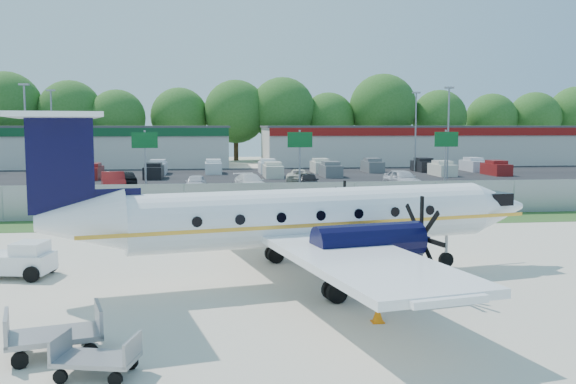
{
  "coord_description": "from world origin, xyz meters",
  "views": [
    {
      "loc": [
        -3.67,
        -23.04,
        5.38
      ],
      "look_at": [
        0.0,
        6.0,
        2.3
      ],
      "focal_mm": 40.0,
      "sensor_mm": 36.0,
      "label": 1
    }
  ],
  "objects": [
    {
      "name": "ground",
      "position": [
        0.0,
        0.0,
        0.0
      ],
      "size": [
        170.0,
        170.0,
        0.0
      ],
      "primitive_type": "plane",
      "color": "beige",
      "rests_on": "ground"
    },
    {
      "name": "grass_verge",
      "position": [
        0.0,
        12.0,
        0.01
      ],
      "size": [
        170.0,
        4.0,
        0.02
      ],
      "primitive_type": "cube",
      "color": "#2D561E",
      "rests_on": "ground"
    },
    {
      "name": "access_road",
      "position": [
        0.0,
        19.0,
        0.01
      ],
      "size": [
        170.0,
        8.0,
        0.02
      ],
      "primitive_type": "cube",
      "color": "black",
      "rests_on": "ground"
    },
    {
      "name": "parking_lot",
      "position": [
        0.0,
        40.0,
        0.01
      ],
      "size": [
        170.0,
        32.0,
        0.02
      ],
      "primitive_type": "cube",
      "color": "black",
      "rests_on": "ground"
    },
    {
      "name": "perimeter_fence",
      "position": [
        0.0,
        14.0,
        1.0
      ],
      "size": [
        120.0,
        0.06,
        1.99
      ],
      "color": "gray",
      "rests_on": "ground"
    },
    {
      "name": "building_west",
      "position": [
        -24.0,
        61.98,
        2.63
      ],
      "size": [
        46.4,
        12.4,
        5.24
      ],
      "color": "silver",
      "rests_on": "ground"
    },
    {
      "name": "building_east",
      "position": [
        26.0,
        61.98,
        2.63
      ],
      "size": [
        44.4,
        12.4,
        5.24
      ],
      "color": "silver",
      "rests_on": "ground"
    },
    {
      "name": "sign_left",
      "position": [
        -8.0,
        22.91,
        3.61
      ],
      "size": [
        1.8,
        0.26,
        5.0
      ],
      "color": "gray",
      "rests_on": "ground"
    },
    {
      "name": "sign_mid",
      "position": [
        3.0,
        22.91,
        3.61
      ],
      "size": [
        1.8,
        0.26,
        5.0
      ],
      "color": "gray",
      "rests_on": "ground"
    },
    {
      "name": "sign_right",
      "position": [
        14.0,
        22.91,
        3.61
      ],
      "size": [
        1.8,
        0.26,
        5.0
      ],
      "color": "gray",
      "rests_on": "ground"
    },
    {
      "name": "light_pole_nw",
      "position": [
        -20.0,
        38.0,
        5.23
      ],
      "size": [
        0.9,
        0.35,
        9.09
      ],
      "color": "gray",
      "rests_on": "ground"
    },
    {
      "name": "light_pole_ne",
      "position": [
        20.0,
        38.0,
        5.23
      ],
      "size": [
        0.9,
        0.35,
        9.09
      ],
      "color": "gray",
      "rests_on": "ground"
    },
    {
      "name": "light_pole_sw",
      "position": [
        -20.0,
        48.0,
        5.23
      ],
      "size": [
        0.9,
        0.35,
        9.09
      ],
      "color": "gray",
      "rests_on": "ground"
    },
    {
      "name": "light_pole_se",
      "position": [
        20.0,
        48.0,
        5.23
      ],
      "size": [
        0.9,
        0.35,
        9.09
      ],
      "color": "gray",
      "rests_on": "ground"
    },
    {
      "name": "tree_line",
      "position": [
        0.0,
        74.0,
        0.0
      ],
      "size": [
        112.0,
        6.0,
        14.0
      ],
      "primitive_type": null,
      "color": "#275C1B",
      "rests_on": "ground"
    },
    {
      "name": "aircraft",
      "position": [
        -0.38,
        -1.34,
        2.21
      ],
      "size": [
        18.76,
        18.38,
        5.73
      ],
      "color": "white",
      "rests_on": "ground"
    },
    {
      "name": "pushback_tug",
      "position": [
        -10.27,
        0.27,
        0.6
      ],
      "size": [
        2.56,
        2.06,
        1.26
      ],
      "color": "white",
      "rests_on": "ground"
    },
    {
      "name": "baggage_cart_near",
      "position": [
        -6.08,
        -9.36,
        0.42
      ],
      "size": [
        1.9,
        1.4,
        0.89
      ],
      "color": "gray",
      "rests_on": "ground"
    },
    {
      "name": "baggage_cart_far",
      "position": [
        -7.26,
        -7.96,
        0.52
      ],
      "size": [
        2.38,
        1.77,
        1.12
      ],
      "color": "gray",
      "rests_on": "ground"
    },
    {
      "name": "cone_port_wing",
      "position": [
        0.9,
        -6.43,
        0.23
      ],
      "size": [
        0.34,
        0.34,
        0.48
      ],
      "color": "orange",
      "rests_on": "ground"
    },
    {
      "name": "cone_starboard_wing",
      "position": [
        -5.55,
        13.39,
        0.22
      ],
      "size": [
        0.33,
        0.33,
        0.47
      ],
      "color": "orange",
      "rests_on": "ground"
    },
    {
      "name": "road_car_west",
      "position": [
        -14.82,
        17.54,
        0.0
      ],
      "size": [
        4.49,
        2.1,
        1.43
      ],
      "primitive_type": "imported",
      "rotation": [
        0.0,
        0.0,
        1.43
      ],
      "color": "maroon",
      "rests_on": "ground"
    },
    {
      "name": "road_car_mid",
      "position": [
        4.3,
        19.99,
        0.0
      ],
      "size": [
        4.61,
        2.52,
        1.49
      ],
      "primitive_type": "imported",
      "rotation": [
        0.0,
        0.0,
        -1.39
      ],
      "color": "black",
      "rests_on": "ground"
    },
    {
      "name": "parked_car_a",
      "position": [
        -11.11,
        29.06,
        0.0
      ],
      "size": [
        2.67,
        5.25,
        1.65
      ],
      "primitive_type": "imported",
      "rotation": [
        0.0,
        0.0,
        0.19
      ],
      "color": "maroon",
      "rests_on": "ground"
    },
    {
      "name": "parked_car_b",
      "position": [
        -4.62,
        29.25,
        0.0
      ],
      "size": [
        1.88,
        4.06,
        1.35
      ],
      "primitive_type": "imported",
      "rotation": [
        0.0,
        0.0,
        -0.08
      ],
      "color": "silver",
      "rests_on": "ground"
    },
    {
      "name": "parked_car_c",
      "position": [
        -0.23,
        28.51,
        0.0
      ],
      "size": [
        2.88,
        5.14,
        1.41
      ],
      "primitive_type": "imported",
      "rotation": [
        0.0,
        0.0,
        0.2
      ],
      "color": "silver",
      "rests_on": "ground"
    },
    {
      "name": "parked_car_d",
      "position": [
        4.61,
        29.2,
        0.0
      ],
      "size": [
        2.1,
        4.35,
        1.43
      ],
      "primitive_type": "imported",
      "rotation": [
        0.0,
        0.0,
        -0.1
      ],
      "color": "black",
      "rests_on": "ground"
    },
    {
      "name": "parked_car_e",
      "position": [
        12.69,
        29.3,
        0.0
      ],
      "size": [
        2.47,
        4.97,
        1.63
      ],
      "primitive_type": "imported",
      "rotation": [
        0.0,
        0.0,
        0.12
      ],
      "color": "silver",
      "rests_on": "ground"
    },
    {
      "name": "parked_car_f",
      "position": [
        -10.79,
        35.06,
        0.0
      ],
      "size": [
        2.44,
        4.19,
        1.34
      ],
      "primitive_type": "imported",
      "rotation": [
        0.0,
        0.0,
        3.37
      ],
      "color": "black",
      "rests_on": "ground"
    },
    {
      "name": "parked_car_g",
      "position": [
        4.67,
        35.07,
        0.0
      ],
      "size": [
        2.95,
        5.05,
        1.32
      ],
      "primitive_type": "imported",
      "rotation": [
        0.0,
        0.0,
        2.97
      ],
      "color": "beige",
      "rests_on": "ground"
    },
    {
      "name": "far_parking_rows",
      "position": [
        0.0,
        45.0,
        0.0
      ],
      "size": [
        56.0,
        10.0,
        1.6
      ],
      "primitive_type": null,
      "color": "gray",
      "rests_on": "ground"
    }
  ]
}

